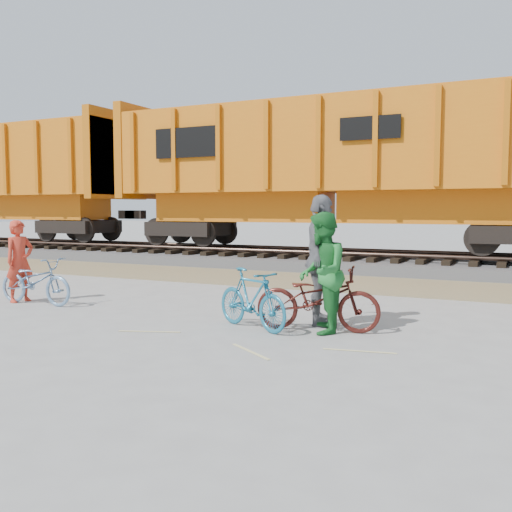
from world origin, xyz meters
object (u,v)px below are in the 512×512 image
Objects in this scene: person_man at (322,273)px; person_woman at (321,260)px; bicycle_blue at (36,281)px; hopper_car_center at (336,166)px; bicycle_teal at (252,299)px; person_solo at (20,261)px; bicycle_maroon at (318,299)px.

person_woman is (-0.19, 0.49, 0.13)m from person_man.
person_woman is (5.31, 0.48, 0.55)m from bicycle_blue.
bicycle_teal is (1.61, -8.99, -2.56)m from hopper_car_center.
person_solo is at bearing -111.33° from hopper_car_center.
bicycle_maroon is (0.91, 0.29, 0.02)m from bicycle_teal.
bicycle_blue is at bearing -92.30° from person_solo.
person_man is (5.50, -0.01, 0.42)m from bicycle_blue.
bicycle_blue is 1.07× the size of person_solo.
person_woman is at bearing -73.73° from hopper_car_center.
bicycle_maroon is 1.16× the size of person_solo.
bicycle_teal is 0.86× the size of person_man.
hopper_car_center is at bearing -12.32° from person_solo.
bicycle_teal is 0.96× the size of person_solo.
person_woman is at bearing -25.16° from bicycle_teal.
person_solo is (-3.39, -8.68, -2.24)m from hopper_car_center.
bicycle_blue is 0.96× the size of person_man.
hopper_car_center is 7.87× the size of bicycle_maroon.
bicycle_teal is at bearing -93.51° from bicycle_blue.
person_woman is at bearing 4.04° from bicycle_maroon.
bicycle_teal is 0.95m from bicycle_maroon.
hopper_car_center reaches higher than bicycle_blue.
bicycle_blue is 5.36m from person_woman.
person_man reaches higher than person_solo.
bicycle_blue is (-2.89, -8.78, -2.57)m from hopper_car_center.
hopper_car_center is 9.42m from person_man.
bicycle_blue is 0.61m from person_solo.
person_solo is (-5.91, 0.02, 0.30)m from bicycle_maroon.
person_man is (1.00, 0.20, 0.41)m from bicycle_teal.
bicycle_blue is at bearing -108.21° from hopper_car_center.
bicycle_blue is 1.12× the size of bicycle_teal.
person_solo is 6.00m from person_man.
bicycle_blue is at bearing -107.57° from person_man.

